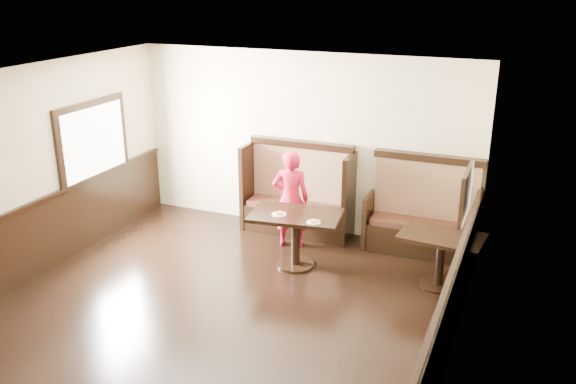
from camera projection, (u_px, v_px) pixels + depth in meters
The scene contains 9 objects.
ground at pixel (191, 337), 6.87m from camera, with size 7.00×7.00×0.00m, color black.
room_shell at pixel (178, 269), 7.00m from camera, with size 7.00×7.00×7.00m.
booth_main at pixel (298, 200), 9.56m from camera, with size 1.75×0.72×1.45m.
booth_neighbor at pixel (423, 221), 8.87m from camera, with size 1.65×0.72×1.45m.
table_main at pixel (296, 226), 8.38m from camera, with size 1.32×0.93×0.78m.
table_neighbor at pixel (441, 248), 7.84m from camera, with size 1.10×0.78×0.72m.
child at pixel (291, 199), 8.98m from camera, with size 0.54×0.36×1.48m, color red.
pizza_plate_left at pixel (279, 214), 8.28m from camera, with size 0.20×0.20×0.04m.
pizza_plate_right at pixel (314, 222), 8.01m from camera, with size 0.19×0.19×0.03m.
Camera 1 is at (3.28, -5.04, 3.86)m, focal length 38.00 mm.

